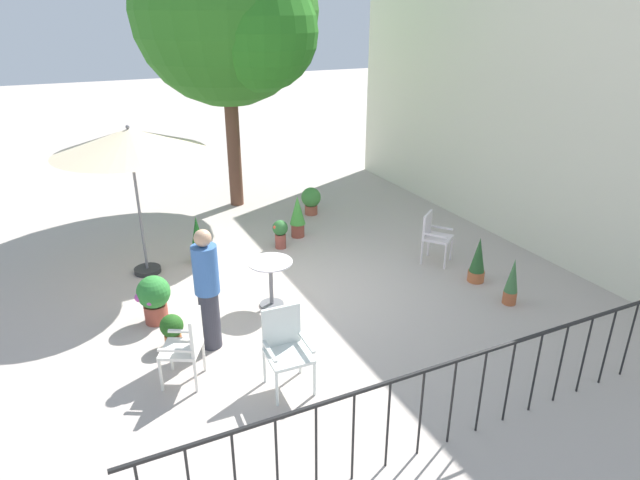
% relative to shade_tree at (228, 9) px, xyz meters
% --- Properties ---
extents(ground_plane, '(60.00, 60.00, 0.00)m').
position_rel_shade_tree_xyz_m(ground_plane, '(4.27, -0.48, -4.10)').
color(ground_plane, '#B9ABA1').
extents(villa_facade, '(11.22, 0.30, 5.44)m').
position_rel_shade_tree_xyz_m(villa_facade, '(4.27, 4.17, -1.38)').
color(villa_facade, silver).
rests_on(villa_facade, ground).
extents(terrace_railing, '(0.03, 5.93, 1.01)m').
position_rel_shade_tree_xyz_m(terrace_railing, '(7.94, -0.48, -3.41)').
color(terrace_railing, black).
rests_on(terrace_railing, ground).
extents(shade_tree, '(3.94, 3.75, 5.95)m').
position_rel_shade_tree_xyz_m(shade_tree, '(0.00, 0.00, 0.00)').
color(shade_tree, brown).
rests_on(shade_tree, ground).
extents(patio_umbrella_0, '(2.33, 2.33, 2.49)m').
position_rel_shade_tree_xyz_m(patio_umbrella_0, '(2.63, -2.45, -1.87)').
color(patio_umbrella_0, '#2D2D2D').
rests_on(patio_umbrella_0, ground).
extents(cafe_table_0, '(0.65, 0.65, 0.73)m').
position_rel_shade_tree_xyz_m(cafe_table_0, '(4.57, -0.95, -3.59)').
color(cafe_table_0, white).
rests_on(cafe_table_0, ground).
extents(patio_chair_0, '(0.59, 0.59, 0.92)m').
position_rel_shade_tree_xyz_m(patio_chair_0, '(5.83, -2.45, -3.57)').
color(patio_chair_0, white).
rests_on(patio_chair_0, ground).
extents(patio_chair_1, '(0.62, 0.62, 0.89)m').
position_rel_shade_tree_xyz_m(patio_chair_1, '(4.33, 2.14, -3.57)').
color(patio_chair_1, silver).
rests_on(patio_chair_1, ground).
extents(patio_chair_2, '(0.51, 0.50, 0.98)m').
position_rel_shade_tree_xyz_m(patio_chair_2, '(6.37, -1.44, -3.54)').
color(patio_chair_2, silver).
rests_on(patio_chair_2, ground).
extents(potted_plant_0, '(0.30, 0.30, 0.46)m').
position_rel_shade_tree_xyz_m(potted_plant_0, '(5.01, -2.49, -3.84)').
color(potted_plant_0, '#D07441').
rests_on(potted_plant_0, ground).
extents(potted_plant_1, '(0.29, 0.29, 0.54)m').
position_rel_shade_tree_xyz_m(potted_plant_1, '(2.64, -0.05, -3.78)').
color(potted_plant_1, '#94473B').
rests_on(potted_plant_1, ground).
extents(potted_plant_2, '(0.30, 0.30, 0.83)m').
position_rel_shade_tree_xyz_m(potted_plant_2, '(2.28, 0.46, -3.65)').
color(potted_plant_2, brown).
rests_on(potted_plant_2, ground).
extents(potted_plant_3, '(0.20, 0.20, 0.73)m').
position_rel_shade_tree_xyz_m(potted_plant_3, '(6.04, 2.32, -3.74)').
color(potted_plant_3, '#B05A35').
rests_on(potted_plant_3, ground).
extents(potted_plant_4, '(0.47, 0.49, 0.71)m').
position_rel_shade_tree_xyz_m(potted_plant_4, '(4.30, -2.59, -3.70)').
color(potted_plant_4, '#9E4839').
rests_on(potted_plant_4, ground).
extents(potted_plant_5, '(0.43, 0.42, 0.59)m').
position_rel_shade_tree_xyz_m(potted_plant_5, '(1.25, 1.21, -3.76)').
color(potted_plant_5, '#9C503A').
rests_on(potted_plant_5, ground).
extents(potted_plant_6, '(0.27, 0.27, 0.77)m').
position_rel_shade_tree_xyz_m(potted_plant_6, '(5.25, 2.34, -3.73)').
color(potted_plant_6, '#BC643A').
rests_on(potted_plant_6, ground).
extents(potted_plant_7, '(0.27, 0.27, 0.87)m').
position_rel_shade_tree_xyz_m(potted_plant_7, '(2.66, -1.57, -3.65)').
color(potted_plant_7, brown).
rests_on(potted_plant_7, ground).
extents(standing_person, '(0.45, 0.45, 1.65)m').
position_rel_shade_tree_xyz_m(standing_person, '(5.23, -2.03, -3.24)').
color(standing_person, '#33333D').
rests_on(standing_person, ground).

